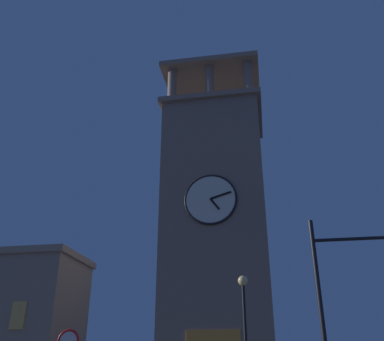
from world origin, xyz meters
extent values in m
cube|color=gray|center=(-1.79, -5.56, 10.12)|extent=(7.11, 6.56, 20.24)
cube|color=gray|center=(-1.79, -5.56, 20.44)|extent=(7.71, 7.16, 0.40)
cylinder|color=gray|center=(-4.75, -2.88, 22.13)|extent=(0.70, 0.70, 2.97)
cylinder|color=gray|center=(-1.79, -2.88, 22.13)|extent=(0.70, 0.70, 2.97)
cylinder|color=gray|center=(1.16, -2.88, 22.13)|extent=(0.70, 0.70, 2.97)
cylinder|color=gray|center=(-4.75, -8.24, 22.13)|extent=(0.70, 0.70, 2.97)
cylinder|color=gray|center=(-1.79, -8.24, 22.13)|extent=(0.70, 0.70, 2.97)
cylinder|color=gray|center=(1.16, -8.24, 22.13)|extent=(0.70, 0.70, 2.97)
cube|color=gray|center=(-1.79, -5.56, 23.81)|extent=(7.71, 7.16, 0.40)
cylinder|color=black|center=(-1.79, -5.56, 25.32)|extent=(0.12, 0.12, 2.63)
cylinder|color=silver|center=(-1.79, -2.22, 12.19)|extent=(3.43, 0.12, 3.43)
torus|color=black|center=(-1.79, -2.20, 12.19)|extent=(3.59, 0.16, 3.59)
cube|color=black|center=(-2.07, -2.12, 11.81)|extent=(0.66, 0.06, 0.83)
cube|color=black|center=(-2.49, -2.12, 12.39)|extent=(1.43, 0.06, 0.53)
cube|color=#E0B259|center=(11.49, -3.37, 5.18)|extent=(1.00, 0.12, 1.80)
cylinder|color=black|center=(-6.79, 9.09, 3.40)|extent=(0.16, 0.16, 6.80)
cylinder|color=black|center=(-8.97, 9.09, 6.07)|extent=(4.35, 0.12, 0.12)
sphere|color=#F9DB8C|center=(-4.04, 4.85, 5.52)|extent=(0.44, 0.44, 0.44)
cylinder|color=white|center=(1.73, 9.61, 2.81)|extent=(0.70, 0.04, 0.70)
torus|color=red|center=(1.73, 9.63, 2.81)|extent=(0.78, 0.08, 0.78)
camera|label=1|loc=(-5.08, 24.43, 1.99)|focal=40.24mm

